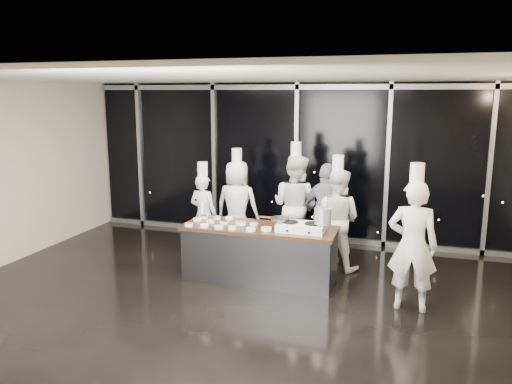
# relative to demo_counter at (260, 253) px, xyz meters

# --- Properties ---
(ground) EXTENTS (9.00, 9.00, 0.00)m
(ground) POSITION_rel_demo_counter_xyz_m (0.00, -0.90, -0.45)
(ground) COLOR black
(ground) RESTS_ON ground
(room_shell) EXTENTS (9.02, 7.02, 3.21)m
(room_shell) POSITION_rel_demo_counter_xyz_m (0.18, -0.90, 1.79)
(room_shell) COLOR #BDB5A1
(room_shell) RESTS_ON ground
(window_wall) EXTENTS (8.90, 0.11, 3.20)m
(window_wall) POSITION_rel_demo_counter_xyz_m (0.00, 2.53, 1.14)
(window_wall) COLOR black
(window_wall) RESTS_ON ground
(demo_counter) EXTENTS (2.46, 0.86, 0.90)m
(demo_counter) POSITION_rel_demo_counter_xyz_m (0.00, 0.00, 0.00)
(demo_counter) COLOR #36363B
(demo_counter) RESTS_ON ground
(stove) EXTENTS (0.72, 0.47, 0.14)m
(stove) POSITION_rel_demo_counter_xyz_m (0.69, -0.06, 0.51)
(stove) COLOR white
(stove) RESTS_ON demo_counter
(frying_pan) EXTENTS (0.48, 0.28, 0.05)m
(frying_pan) POSITION_rel_demo_counter_xyz_m (0.34, -0.05, 0.61)
(frying_pan) COLOR slate
(frying_pan) RESTS_ON stove
(stock_pot) EXTENTS (0.25, 0.25, 0.25)m
(stock_pot) POSITION_rel_demo_counter_xyz_m (1.02, -0.06, 0.71)
(stock_pot) COLOR silver
(stock_pot) RESTS_ON stove
(prep_bowls) EXTENTS (1.41, 0.71, 0.05)m
(prep_bowls) POSITION_rel_demo_counter_xyz_m (-0.56, -0.07, 0.47)
(prep_bowls) COLOR white
(prep_bowls) RESTS_ON demo_counter
(squeeze_bottle) EXTENTS (0.07, 0.07, 0.26)m
(squeeze_bottle) POSITION_rel_demo_counter_xyz_m (-1.14, 0.34, 0.57)
(squeeze_bottle) COLOR silver
(squeeze_bottle) RESTS_ON demo_counter
(chef_far_left) EXTENTS (0.61, 0.46, 1.75)m
(chef_far_left) POSITION_rel_demo_counter_xyz_m (-1.40, 0.97, 0.33)
(chef_far_left) COLOR silver
(chef_far_left) RESTS_ON ground
(chef_left) EXTENTS (0.87, 0.58, 1.97)m
(chef_left) POSITION_rel_demo_counter_xyz_m (-0.88, 1.39, 0.43)
(chef_left) COLOR silver
(chef_left) RESTS_ON ground
(chef_center) EXTENTS (1.11, 0.98, 2.13)m
(chef_center) POSITION_rel_demo_counter_xyz_m (0.25, 1.39, 0.50)
(chef_center) COLOR silver
(chef_center) RESTS_ON ground
(guest) EXTENTS (1.14, 0.79, 1.80)m
(guest) POSITION_rel_demo_counter_xyz_m (0.88, 1.13, 0.45)
(guest) COLOR #161B3D
(guest) RESTS_ON ground
(chef_right) EXTENTS (0.97, 0.82, 1.97)m
(chef_right) POSITION_rel_demo_counter_xyz_m (1.08, 0.94, 0.43)
(chef_right) COLOR silver
(chef_right) RESTS_ON ground
(chef_side) EXTENTS (0.68, 0.46, 2.07)m
(chef_side) POSITION_rel_demo_counter_xyz_m (2.33, -0.40, 0.49)
(chef_side) COLOR silver
(chef_side) RESTS_ON ground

